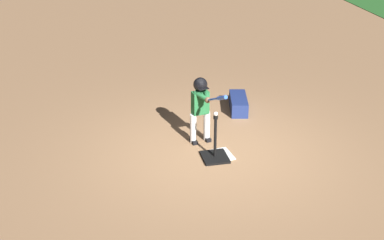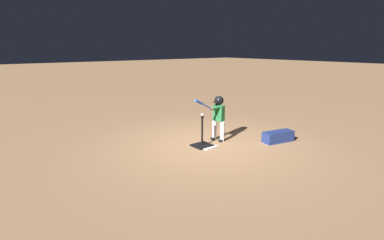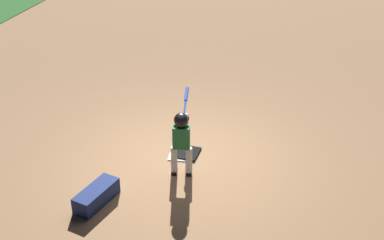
# 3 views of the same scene
# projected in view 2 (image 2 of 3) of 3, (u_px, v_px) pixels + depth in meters

# --- Properties ---
(ground_plane) EXTENTS (90.00, 90.00, 0.00)m
(ground_plane) POSITION_uv_depth(u_px,v_px,m) (209.00, 145.00, 7.60)
(ground_plane) COLOR #99704C
(home_plate) EXTENTS (0.49, 0.49, 0.02)m
(home_plate) POSITION_uv_depth(u_px,v_px,m) (206.00, 146.00, 7.51)
(home_plate) COLOR white
(home_plate) RESTS_ON ground_plane
(batting_tee) EXTENTS (0.47, 0.42, 0.77)m
(batting_tee) POSITION_uv_depth(u_px,v_px,m) (202.00, 142.00, 7.51)
(batting_tee) COLOR black
(batting_tee) RESTS_ON ground_plane
(batter_child) EXTENTS (1.07, 0.41, 1.24)m
(batter_child) POSITION_uv_depth(u_px,v_px,m) (218.00, 113.00, 7.79)
(batter_child) COLOR silver
(batter_child) RESTS_ON ground_plane
(baseball) EXTENTS (0.07, 0.07, 0.07)m
(baseball) POSITION_uv_depth(u_px,v_px,m) (202.00, 115.00, 7.34)
(baseball) COLOR white
(baseball) RESTS_ON batting_tee
(equipment_bag) EXTENTS (0.89, 0.49, 0.28)m
(equipment_bag) POSITION_uv_depth(u_px,v_px,m) (278.00, 137.00, 7.86)
(equipment_bag) COLOR navy
(equipment_bag) RESTS_ON ground_plane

